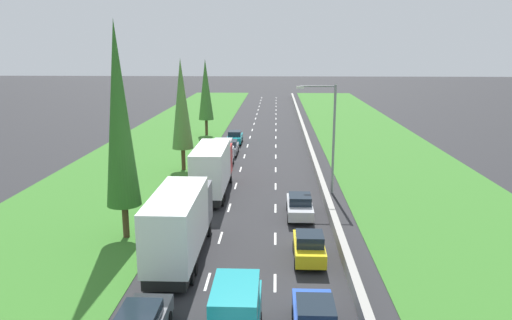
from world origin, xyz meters
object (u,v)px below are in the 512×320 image
at_px(street_light_mast, 330,131).
at_px(poplar_tree_third, 182,104).
at_px(grey_sedan_left_lane_sixth, 230,147).
at_px(silver_van_left_lane, 223,154).
at_px(white_box_truck_left_lane_fourth, 213,169).
at_px(silver_sedan_right_lane, 300,206).
at_px(blue_sedan_right_lane, 315,320).
at_px(poplar_tree_second, 119,116).
at_px(yellow_hatchback_right_lane, 309,247).
at_px(poplar_tree_fourth, 206,90).
at_px(teal_van_centre_lane, 236,317).
at_px(teal_sedan_left_lane, 235,137).
at_px(white_box_truck_left_lane, 180,223).

bearing_deg(street_light_mast, poplar_tree_third, 151.39).
bearing_deg(grey_sedan_left_lane_sixth, silver_van_left_lane, -91.47).
bearing_deg(white_box_truck_left_lane_fourth, silver_sedan_right_lane, -37.07).
relative_size(blue_sedan_right_lane, poplar_tree_second, 0.33).
bearing_deg(poplar_tree_third, blue_sedan_right_lane, -69.16).
bearing_deg(street_light_mast, grey_sedan_left_lane_sixth, 122.99).
bearing_deg(poplar_tree_third, yellow_hatchback_right_lane, -61.97).
distance_m(blue_sedan_right_lane, yellow_hatchback_right_lane, 7.62).
bearing_deg(grey_sedan_left_lane_sixth, poplar_tree_fourth, 109.45).
relative_size(teal_van_centre_lane, poplar_tree_third, 0.45).
height_order(white_box_truck_left_lane_fourth, silver_van_left_lane, white_box_truck_left_lane_fourth).
bearing_deg(teal_sedan_left_lane, yellow_hatchback_right_lane, -78.43).
bearing_deg(yellow_hatchback_right_lane, poplar_tree_third, 118.03).
height_order(silver_sedan_right_lane, grey_sedan_left_lane_sixth, same).
bearing_deg(poplar_tree_fourth, silver_van_left_lane, -77.08).
bearing_deg(yellow_hatchback_right_lane, grey_sedan_left_lane_sixth, 104.22).
relative_size(white_box_truck_left_lane_fourth, street_light_mast, 1.04).
height_order(silver_van_left_lane, teal_sedan_left_lane, silver_van_left_lane).
height_order(silver_sedan_right_lane, poplar_tree_third, poplar_tree_third).
relative_size(silver_van_left_lane, poplar_tree_second, 0.36).
distance_m(poplar_tree_second, poplar_tree_fourth, 37.61).
bearing_deg(street_light_mast, blue_sedan_right_lane, -97.28).
distance_m(silver_sedan_right_lane, poplar_tree_second, 13.96).
xyz_separation_m(yellow_hatchback_right_lane, silver_van_left_lane, (-7.28, 22.08, 0.56)).
bearing_deg(white_box_truck_left_lane, poplar_tree_fourth, 95.96).
bearing_deg(grey_sedan_left_lane_sixth, poplar_tree_second, -99.69).
bearing_deg(silver_sedan_right_lane, white_box_truck_left_lane, -133.25).
bearing_deg(street_light_mast, teal_van_centre_lane, -105.11).
distance_m(poplar_tree_second, poplar_tree_third, 17.78).
relative_size(yellow_hatchback_right_lane, poplar_tree_fourth, 0.37).
bearing_deg(poplar_tree_second, white_box_truck_left_lane, -37.02).
bearing_deg(white_box_truck_left_lane_fourth, street_light_mast, 4.29).
xyz_separation_m(yellow_hatchback_right_lane, poplar_tree_second, (-11.41, 3.02, 6.98)).
xyz_separation_m(silver_van_left_lane, street_light_mast, (9.72, -8.69, 3.83)).
distance_m(silver_sedan_right_lane, street_light_mast, 7.85).
height_order(blue_sedan_right_lane, white_box_truck_left_lane_fourth, white_box_truck_left_lane_fourth).
relative_size(yellow_hatchback_right_lane, silver_van_left_lane, 0.80).
xyz_separation_m(white_box_truck_left_lane, street_light_mast, (9.72, 13.48, 3.05)).
bearing_deg(white_box_truck_left_lane, teal_van_centre_lane, -65.40).
xyz_separation_m(blue_sedan_right_lane, poplar_tree_second, (-11.17, 10.64, 7.01)).
bearing_deg(silver_sedan_right_lane, teal_sedan_left_lane, 104.27).
relative_size(silver_van_left_lane, poplar_tree_third, 0.45).
xyz_separation_m(teal_sedan_left_lane, poplar_tree_fourth, (-4.44, 5.94, 5.44)).
bearing_deg(poplar_tree_third, teal_sedan_left_lane, 74.17).
bearing_deg(poplar_tree_second, silver_sedan_right_lane, 21.58).
bearing_deg(silver_van_left_lane, teal_van_centre_lane, -82.86).
relative_size(blue_sedan_right_lane, silver_sedan_right_lane, 1.00).
height_order(silver_sedan_right_lane, white_box_truck_left_lane, white_box_truck_left_lane).
distance_m(white_box_truck_left_lane, poplar_tree_third, 21.61).
bearing_deg(silver_sedan_right_lane, poplar_tree_fourth, 108.91).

